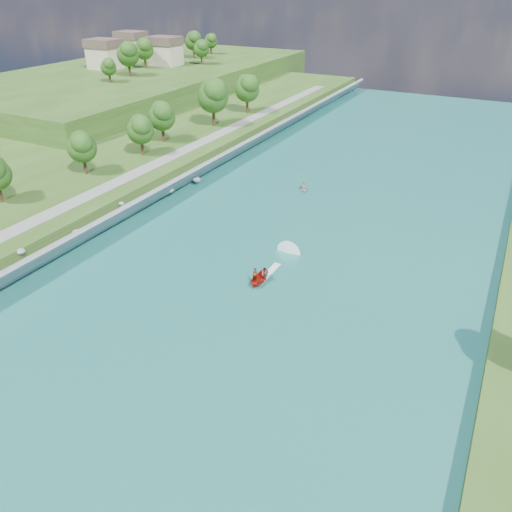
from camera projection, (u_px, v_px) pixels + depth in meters
The scene contains 11 objects.
ground at pixel (192, 346), 52.22m from camera, with size 260.00×260.00×0.00m, color #2D5119.
river_water at pixel (275, 261), 67.63m from camera, with size 55.00×240.00×0.10m, color #1B6167.
berm_west at pixel (17, 186), 86.99m from camera, with size 45.00×240.00×3.50m, color #2D5119.
ridge_west at pixel (142, 82), 156.63m from camera, with size 60.00×120.00×9.00m, color #2D5119.
riprap_bank at pixel (124, 213), 76.99m from camera, with size 3.90×236.00×4.05m.
riverside_path at pixel (91, 195), 79.03m from camera, with size 3.00×200.00×0.10m, color gray.
ridge_houses at pixel (134, 49), 158.65m from camera, with size 29.50×29.50×8.40m.
trees_west at pixel (15, 165), 75.38m from camera, with size 18.04×153.08×12.98m.
trees_ridge at pixel (166, 50), 153.21m from camera, with size 16.84×63.33×10.90m.
motorboat at pixel (266, 272), 63.92m from camera, with size 3.60×18.62×2.22m.
raft at pixel (303, 188), 89.61m from camera, with size 3.26×3.44×1.49m.
Camera 1 is at (24.89, -33.06, 33.89)m, focal length 35.00 mm.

